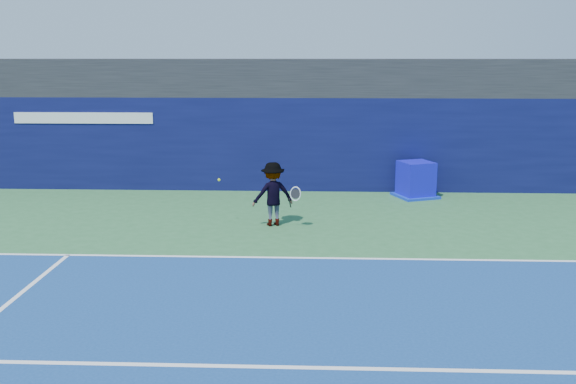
% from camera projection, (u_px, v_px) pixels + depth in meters
% --- Properties ---
extents(ground, '(80.00, 80.00, 0.00)m').
position_uv_depth(ground, '(290.00, 312.00, 10.99)').
color(ground, '#2E6838').
rests_on(ground, ground).
extents(baseline, '(24.00, 0.10, 0.01)m').
position_uv_depth(baseline, '(295.00, 258.00, 13.92)').
color(baseline, white).
rests_on(baseline, ground).
extents(service_line, '(24.00, 0.10, 0.01)m').
position_uv_depth(service_line, '(284.00, 367.00, 9.03)').
color(service_line, white).
rests_on(service_line, ground).
extents(stadium_band, '(36.00, 3.00, 1.20)m').
position_uv_depth(stadium_band, '(302.00, 77.00, 21.47)').
color(stadium_band, black).
rests_on(stadium_band, back_wall_assembly).
extents(back_wall_assembly, '(36.00, 1.03, 3.00)m').
position_uv_depth(back_wall_assembly, '(302.00, 143.00, 20.93)').
color(back_wall_assembly, '#0B0E3D').
rests_on(back_wall_assembly, ground).
extents(equipment_cart, '(1.50, 1.50, 1.11)m').
position_uv_depth(equipment_cart, '(416.00, 181.00, 19.85)').
color(equipment_cart, '#100DBA').
rests_on(equipment_cart, ground).
extents(tennis_player, '(1.34, 0.91, 1.65)m').
position_uv_depth(tennis_player, '(273.00, 194.00, 16.47)').
color(tennis_player, white).
rests_on(tennis_player, ground).
extents(tennis_ball, '(0.07, 0.07, 0.07)m').
position_uv_depth(tennis_ball, '(219.00, 180.00, 16.51)').
color(tennis_ball, '#B2D017').
rests_on(tennis_ball, ground).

